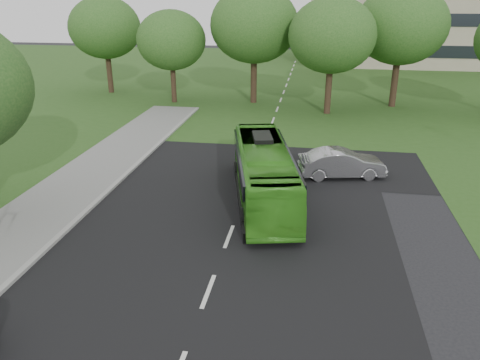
{
  "coord_description": "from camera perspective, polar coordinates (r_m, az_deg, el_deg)",
  "views": [
    {
      "loc": [
        3.27,
        -15.33,
        9.64
      ],
      "look_at": [
        0.06,
        4.58,
        1.6
      ],
      "focal_mm": 35.0,
      "sensor_mm": 36.0,
      "label": 1
    }
  ],
  "objects": [
    {
      "name": "tree_park_f",
      "position": [
        51.08,
        -16.14,
        17.39
      ],
      "size": [
        7.14,
        7.14,
        9.53
      ],
      "color": "black",
      "rests_on": "ground"
    },
    {
      "name": "tree_park_b",
      "position": [
        44.32,
        1.75,
        18.36
      ],
      "size": [
        7.96,
        7.96,
        10.43
      ],
      "color": "black",
      "rests_on": "ground"
    },
    {
      "name": "tree_park_c",
      "position": [
        40.65,
        11.17,
        16.88
      ],
      "size": [
        7.18,
        7.18,
        9.54
      ],
      "color": "black",
      "rests_on": "ground"
    },
    {
      "name": "tree_park_d",
      "position": [
        44.87,
        19.08,
        17.38
      ],
      "size": [
        7.93,
        7.93,
        10.49
      ],
      "color": "black",
      "rests_on": "ground"
    },
    {
      "name": "bus",
      "position": [
        23.13,
        2.92,
        0.9
      ],
      "size": [
        4.5,
        10.5,
        2.85
      ],
      "primitive_type": "imported",
      "rotation": [
        0.0,
        0.0,
        0.21
      ],
      "color": "green",
      "rests_on": "ground"
    },
    {
      "name": "street_surfaces",
      "position": [
        39.45,
        3.6,
        7.59
      ],
      "size": [
        120.0,
        120.0,
        0.15
      ],
      "color": "black",
      "rests_on": "ground"
    },
    {
      "name": "sedan",
      "position": [
        26.89,
        12.31,
        2.0
      ],
      "size": [
        5.04,
        2.64,
        1.58
      ],
      "primitive_type": "imported",
      "rotation": [
        0.0,
        0.0,
        1.78
      ],
      "color": "#A6A5A9",
      "rests_on": "ground"
    },
    {
      "name": "tree_park_a",
      "position": [
        45.0,
        -8.38,
        16.5
      ],
      "size": [
        6.32,
        6.32,
        8.4
      ],
      "color": "black",
      "rests_on": "ground"
    },
    {
      "name": "ground",
      "position": [
        18.4,
        -2.49,
        -9.87
      ],
      "size": [
        160.0,
        160.0,
        0.0
      ],
      "primitive_type": "plane",
      "color": "black",
      "rests_on": "ground"
    }
  ]
}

